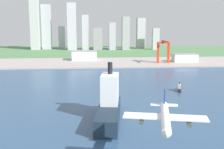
% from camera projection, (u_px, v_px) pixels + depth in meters
% --- Properties ---
extents(ground_plane, '(2400.00, 2400.00, 0.00)m').
position_uv_depth(ground_plane, '(92.00, 83.00, 341.99)').
color(ground_plane, '#4F7C4C').
extents(water_bay, '(840.00, 360.00, 0.15)m').
position_uv_depth(water_bay, '(92.00, 95.00, 283.05)').
color(water_bay, '#2D4C70').
rests_on(water_bay, ground).
extents(industrial_pier, '(840.00, 140.00, 2.50)m').
position_uv_depth(industrial_pier, '(91.00, 62.00, 528.37)').
color(industrial_pier, '#A29997').
rests_on(industrial_pier, ground).
extents(airplane_landing, '(38.92, 43.09, 12.79)m').
position_uv_depth(airplane_landing, '(165.00, 117.00, 124.94)').
color(airplane_landing, white).
extents(cargo_ship, '(23.75, 65.04, 41.95)m').
position_uv_depth(cargo_ship, '(109.00, 104.00, 205.50)').
color(cargo_ship, '#192838').
rests_on(cargo_ship, water_bay).
extents(tugboat_small, '(8.97, 18.12, 10.02)m').
position_uv_depth(tugboat_small, '(179.00, 88.00, 300.28)').
color(tugboat_small, black).
rests_on(tugboat_small, water_bay).
extents(port_crane_red, '(21.85, 43.83, 41.20)m').
position_uv_depth(port_crane_red, '(164.00, 47.00, 506.04)').
color(port_crane_red, red).
rests_on(port_crane_red, industrial_pier).
extents(warehouse_main, '(49.29, 31.24, 18.49)m').
position_uv_depth(warehouse_main, '(84.00, 55.00, 556.56)').
color(warehouse_main, white).
rests_on(warehouse_main, industrial_pier).
extents(warehouse_annex, '(46.38, 22.75, 15.35)m').
position_uv_depth(warehouse_annex, '(185.00, 58.00, 528.59)').
color(warehouse_annex, silver).
rests_on(warehouse_annex, industrial_pier).
extents(distant_skyline, '(381.27, 73.72, 150.67)m').
position_uv_depth(distant_skyline, '(82.00, 30.00, 836.16)').
color(distant_skyline, '#AEB2B3').
rests_on(distant_skyline, ground).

